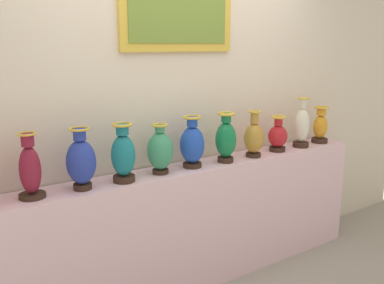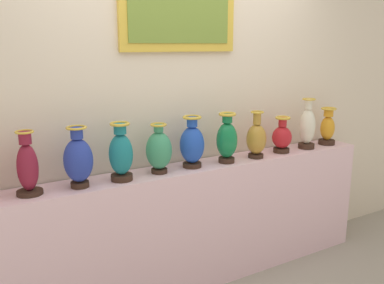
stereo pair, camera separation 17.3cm
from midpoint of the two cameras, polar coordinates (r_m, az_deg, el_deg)
ground_plane at (r=3.50m, az=1.49°, el=-18.45°), size 11.75×11.75×0.00m
display_shelf at (r=3.27m, az=1.54°, el=-11.35°), size 3.21×0.32×0.95m
back_wall at (r=3.20m, az=-0.46°, el=4.40°), size 5.75×0.14×2.67m
vase_burgundy at (r=2.64m, az=-19.70°, el=-3.25°), size 0.15×0.15×0.39m
vase_cobalt at (r=2.69m, az=-13.42°, el=-2.35°), size 0.18×0.18×0.39m
vase_teal at (r=2.77m, az=-7.88°, el=-1.66°), size 0.16×0.16×0.39m
vase_jade at (r=2.91m, az=-2.83°, el=-1.12°), size 0.18×0.18×0.35m
vase_sapphire at (r=3.05m, az=1.63°, el=-0.30°), size 0.18×0.18×0.38m
vase_emerald at (r=3.19m, az=6.31°, el=0.34°), size 0.16×0.16×0.39m
vase_ochre at (r=3.36m, az=10.19°, el=0.45°), size 0.16×0.16×0.37m
vase_crimson at (r=3.58m, az=13.47°, el=0.69°), size 0.16×0.16×0.30m
vase_ivory at (r=3.76m, az=16.66°, el=1.91°), size 0.14×0.14×0.43m
vase_amber at (r=3.98m, az=19.11°, el=1.83°), size 0.15×0.15×0.33m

